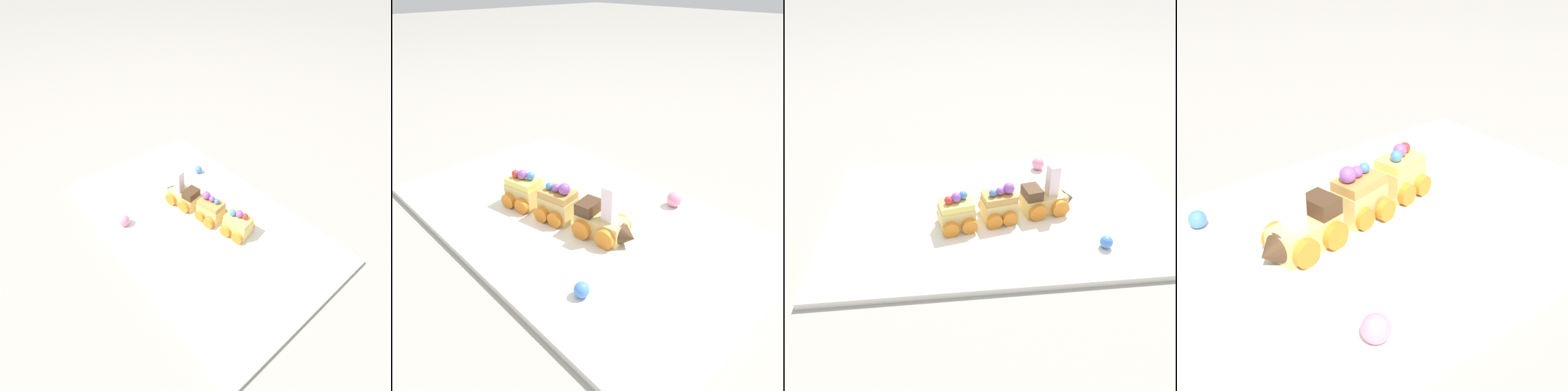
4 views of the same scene
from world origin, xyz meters
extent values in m
plane|color=gray|center=(0.00, 0.00, 0.00)|extent=(10.00, 10.00, 0.00)
cube|color=white|center=(0.00, 0.00, 0.01)|extent=(0.72, 0.43, 0.01)
cube|color=#E5C675|center=(0.08, -0.01, 0.03)|extent=(0.10, 0.06, 0.04)
cube|color=#4C331E|center=(0.05, -0.01, 0.06)|extent=(0.04, 0.05, 0.02)
cone|color=#4C331E|center=(0.13, 0.00, 0.03)|extent=(0.03, 0.04, 0.04)
cube|color=white|center=(0.09, -0.01, 0.06)|extent=(0.02, 0.02, 0.02)
cube|color=white|center=(0.09, -0.01, 0.08)|extent=(0.02, 0.02, 0.02)
cube|color=white|center=(0.09, -0.01, 0.10)|extent=(0.02, 0.02, 0.02)
cylinder|color=orange|center=(0.11, -0.03, 0.03)|extent=(0.04, 0.02, 0.04)
cylinder|color=orange|center=(0.10, 0.02, 0.03)|extent=(0.04, 0.02, 0.04)
cylinder|color=orange|center=(0.06, -0.04, 0.03)|extent=(0.04, 0.02, 0.04)
cylinder|color=orange|center=(0.05, 0.01, 0.03)|extent=(0.04, 0.02, 0.04)
cube|color=#E5C675|center=(-0.02, -0.03, 0.03)|extent=(0.07, 0.06, 0.04)
cube|color=#CC9347|center=(-0.02, -0.03, 0.06)|extent=(0.07, 0.05, 0.01)
sphere|color=#4C84E0|center=(-0.03, -0.04, 0.08)|extent=(0.02, 0.02, 0.01)
sphere|color=#9956C6|center=(-0.02, -0.03, 0.08)|extent=(0.02, 0.02, 0.02)
sphere|color=#9956C6|center=(0.00, -0.03, 0.08)|extent=(0.03, 0.03, 0.02)
cylinder|color=orange|center=(0.00, -0.05, 0.03)|extent=(0.03, 0.02, 0.03)
cylinder|color=orange|center=(-0.01, 0.00, 0.03)|extent=(0.03, 0.02, 0.03)
cylinder|color=orange|center=(-0.03, -0.06, 0.03)|extent=(0.03, 0.02, 0.03)
cylinder|color=orange|center=(-0.04, 0.00, 0.03)|extent=(0.03, 0.02, 0.03)
cube|color=#E5C675|center=(-0.10, -0.04, 0.03)|extent=(0.07, 0.06, 0.04)
cube|color=#EFE066|center=(-0.10, -0.04, 0.06)|extent=(0.07, 0.05, 0.01)
sphere|color=red|center=(-0.12, -0.05, 0.08)|extent=(0.02, 0.02, 0.02)
sphere|color=#9956C6|center=(-0.10, -0.05, 0.08)|extent=(0.02, 0.02, 0.02)
sphere|color=#4C84E0|center=(-0.09, -0.04, 0.08)|extent=(0.02, 0.02, 0.02)
cylinder|color=orange|center=(-0.08, -0.07, 0.03)|extent=(0.03, 0.02, 0.03)
cylinder|color=orange|center=(-0.09, -0.01, 0.03)|extent=(0.03, 0.02, 0.03)
cylinder|color=orange|center=(-0.11, -0.08, 0.03)|extent=(0.03, 0.02, 0.03)
cylinder|color=orange|center=(-0.13, -0.02, 0.03)|extent=(0.03, 0.02, 0.03)
sphere|color=pink|center=(0.11, 0.17, 0.03)|extent=(0.03, 0.03, 0.03)
sphere|color=#4C84E0|center=(0.16, -0.14, 0.02)|extent=(0.02, 0.02, 0.02)
camera|label=1|loc=(-0.45, 0.38, 0.60)|focal=28.00mm
camera|label=2|loc=(0.46, -0.41, 0.41)|focal=35.00mm
camera|label=3|loc=(-0.12, -0.64, 0.46)|focal=35.00mm
camera|label=4|loc=(0.35, 0.47, 0.39)|focal=50.00mm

